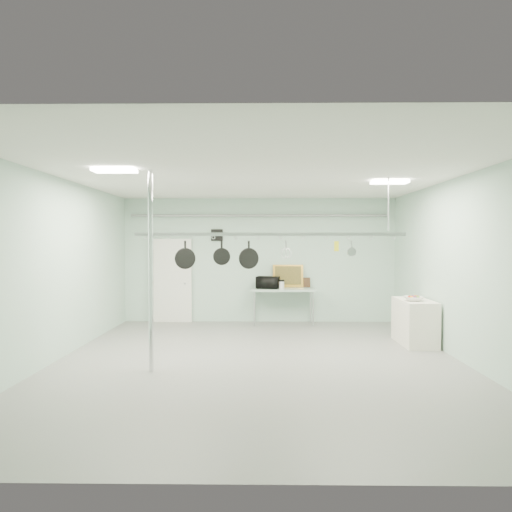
{
  "coord_description": "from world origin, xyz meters",
  "views": [
    {
      "loc": [
        0.06,
        -7.8,
        2.05
      ],
      "look_at": [
        -0.05,
        1.0,
        1.79
      ],
      "focal_mm": 32.0,
      "sensor_mm": 36.0,
      "label": 1
    }
  ],
  "objects_px": {
    "chrome_pole": "(151,271)",
    "pot_rack": "(270,233)",
    "side_cabinet": "(415,322)",
    "fruit_bowl": "(414,299)",
    "coffee_canister": "(282,285)",
    "skillet_mid": "(222,252)",
    "skillet_left": "(185,255)",
    "prep_table": "(283,291)",
    "microwave": "(268,283)",
    "skillet_right": "(249,255)"
  },
  "relations": [
    {
      "from": "pot_rack",
      "to": "fruit_bowl",
      "type": "relative_size",
      "value": 12.82
    },
    {
      "from": "skillet_left",
      "to": "coffee_canister",
      "type": "bearing_deg",
      "value": 35.81
    },
    {
      "from": "skillet_right",
      "to": "coffee_canister",
      "type": "bearing_deg",
      "value": 55.81
    },
    {
      "from": "chrome_pole",
      "to": "skillet_mid",
      "type": "distance_m",
      "value": 1.41
    },
    {
      "from": "pot_rack",
      "to": "microwave",
      "type": "bearing_deg",
      "value": 89.71
    },
    {
      "from": "chrome_pole",
      "to": "side_cabinet",
      "type": "bearing_deg",
      "value": 22.41
    },
    {
      "from": "chrome_pole",
      "to": "microwave",
      "type": "bearing_deg",
      "value": 65.34
    },
    {
      "from": "side_cabinet",
      "to": "skillet_right",
      "type": "bearing_deg",
      "value": -161.67
    },
    {
      "from": "side_cabinet",
      "to": "pot_rack",
      "type": "bearing_deg",
      "value": -159.55
    },
    {
      "from": "prep_table",
      "to": "side_cabinet",
      "type": "bearing_deg",
      "value": -40.79
    },
    {
      "from": "chrome_pole",
      "to": "pot_rack",
      "type": "height_order",
      "value": "chrome_pole"
    },
    {
      "from": "chrome_pole",
      "to": "prep_table",
      "type": "relative_size",
      "value": 2.0
    },
    {
      "from": "chrome_pole",
      "to": "skillet_left",
      "type": "distance_m",
      "value": 1.01
    },
    {
      "from": "microwave",
      "to": "skillet_mid",
      "type": "relative_size",
      "value": 1.31
    },
    {
      "from": "side_cabinet",
      "to": "prep_table",
      "type": "bearing_deg",
      "value": 139.21
    },
    {
      "from": "chrome_pole",
      "to": "skillet_right",
      "type": "relative_size",
      "value": 6.36
    },
    {
      "from": "chrome_pole",
      "to": "coffee_canister",
      "type": "bearing_deg",
      "value": 60.78
    },
    {
      "from": "skillet_left",
      "to": "fruit_bowl",
      "type": "bearing_deg",
      "value": -11.98
    },
    {
      "from": "microwave",
      "to": "skillet_left",
      "type": "distance_m",
      "value": 3.69
    },
    {
      "from": "fruit_bowl",
      "to": "chrome_pole",
      "type": "bearing_deg",
      "value": -159.4
    },
    {
      "from": "pot_rack",
      "to": "skillet_right",
      "type": "xyz_separation_m",
      "value": [
        -0.37,
        0.0,
        -0.4
      ]
    },
    {
      "from": "chrome_pole",
      "to": "skillet_left",
      "type": "relative_size",
      "value": 6.24
    },
    {
      "from": "side_cabinet",
      "to": "microwave",
      "type": "height_order",
      "value": "microwave"
    },
    {
      "from": "skillet_mid",
      "to": "prep_table",
      "type": "bearing_deg",
      "value": 68.87
    },
    {
      "from": "prep_table",
      "to": "fruit_bowl",
      "type": "distance_m",
      "value": 3.44
    },
    {
      "from": "pot_rack",
      "to": "skillet_mid",
      "type": "distance_m",
      "value": 0.92
    },
    {
      "from": "coffee_canister",
      "to": "fruit_bowl",
      "type": "bearing_deg",
      "value": -41.77
    },
    {
      "from": "prep_table",
      "to": "pot_rack",
      "type": "xyz_separation_m",
      "value": [
        -0.4,
        -3.3,
        1.4
      ]
    },
    {
      "from": "microwave",
      "to": "fruit_bowl",
      "type": "bearing_deg",
      "value": 154.51
    },
    {
      "from": "pot_rack",
      "to": "microwave",
      "type": "distance_m",
      "value": 3.48
    },
    {
      "from": "fruit_bowl",
      "to": "skillet_left",
      "type": "height_order",
      "value": "skillet_left"
    },
    {
      "from": "skillet_mid",
      "to": "pot_rack",
      "type": "bearing_deg",
      "value": -0.34
    },
    {
      "from": "chrome_pole",
      "to": "skillet_right",
      "type": "xyz_separation_m",
      "value": [
        1.53,
        0.9,
        0.23
      ]
    },
    {
      "from": "fruit_bowl",
      "to": "microwave",
      "type": "bearing_deg",
      "value": 139.93
    },
    {
      "from": "prep_table",
      "to": "skillet_mid",
      "type": "xyz_separation_m",
      "value": [
        -1.25,
        -3.3,
        1.05
      ]
    },
    {
      "from": "microwave",
      "to": "skillet_right",
      "type": "bearing_deg",
      "value": 97.85
    },
    {
      "from": "prep_table",
      "to": "skillet_left",
      "type": "xyz_separation_m",
      "value": [
        -1.9,
        -3.3,
        1.0
      ]
    },
    {
      "from": "skillet_left",
      "to": "chrome_pole",
      "type": "bearing_deg",
      "value": -137.19
    },
    {
      "from": "chrome_pole",
      "to": "prep_table",
      "type": "distance_m",
      "value": 4.85
    },
    {
      "from": "skillet_left",
      "to": "skillet_mid",
      "type": "xyz_separation_m",
      "value": [
        0.65,
        0.0,
        0.05
      ]
    },
    {
      "from": "side_cabinet",
      "to": "microwave",
      "type": "bearing_deg",
      "value": 143.46
    },
    {
      "from": "chrome_pole",
      "to": "coffee_canister",
      "type": "distance_m",
      "value": 4.65
    },
    {
      "from": "chrome_pole",
      "to": "fruit_bowl",
      "type": "bearing_deg",
      "value": 20.6
    },
    {
      "from": "chrome_pole",
      "to": "skillet_left",
      "type": "xyz_separation_m",
      "value": [
        0.4,
        0.9,
        0.23
      ]
    },
    {
      "from": "fruit_bowl",
      "to": "coffee_canister",
      "type": "bearing_deg",
      "value": 138.23
    },
    {
      "from": "microwave",
      "to": "skillet_mid",
      "type": "distance_m",
      "value": 3.49
    },
    {
      "from": "chrome_pole",
      "to": "side_cabinet",
      "type": "distance_m",
      "value": 5.37
    },
    {
      "from": "microwave",
      "to": "skillet_right",
      "type": "xyz_separation_m",
      "value": [
        -0.39,
        -3.27,
        0.78
      ]
    },
    {
      "from": "skillet_mid",
      "to": "skillet_right",
      "type": "bearing_deg",
      "value": -0.34
    },
    {
      "from": "side_cabinet",
      "to": "pot_rack",
      "type": "height_order",
      "value": "pot_rack"
    }
  ]
}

